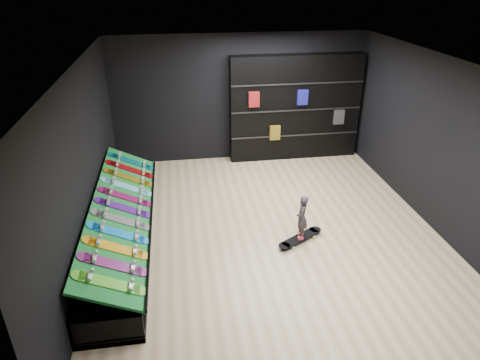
{
  "coord_description": "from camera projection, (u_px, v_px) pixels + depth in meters",
  "views": [
    {
      "loc": [
        -1.52,
        -6.33,
        4.31
      ],
      "look_at": [
        -0.5,
        0.2,
        1.0
      ],
      "focal_mm": 32.0,
      "sensor_mm": 36.0,
      "label": 1
    }
  ],
  "objects": [
    {
      "name": "turf_ramp",
      "position": [
        123.0,
        209.0,
        7.07
      ],
      "size": [
        0.92,
        4.5,
        0.46
      ],
      "primitive_type": "cube",
      "rotation": [
        0.0,
        0.44,
        0.0
      ],
      "color": "#106825",
      "rests_on": "display_rack"
    },
    {
      "name": "child",
      "position": [
        301.0,
        225.0,
        7.34
      ],
      "size": [
        0.18,
        0.21,
        0.48
      ],
      "primitive_type": "imported",
      "rotation": [
        0.0,
        0.0,
        -1.91
      ],
      "color": "black",
      "rests_on": "floor_skateboard"
    },
    {
      "name": "display_board_3",
      "position": [
        119.0,
        233.0,
        6.39
      ],
      "size": [
        0.93,
        0.22,
        0.5
      ],
      "primitive_type": null,
      "rotation": [
        0.0,
        0.44,
        0.0
      ],
      "color": "blue",
      "rests_on": "turf_ramp"
    },
    {
      "name": "back_shelving",
      "position": [
        295.0,
        108.0,
        10.29
      ],
      "size": [
        3.15,
        0.37,
        2.52
      ],
      "primitive_type": "cube",
      "color": "black",
      "rests_on": "ground"
    },
    {
      "name": "floor_skateboard",
      "position": [
        300.0,
        239.0,
        7.47
      ],
      "size": [
        0.96,
        0.69,
        0.09
      ],
      "primitive_type": null,
      "rotation": [
        0.0,
        0.0,
        0.53
      ],
      "color": "black",
      "rests_on": "ground"
    },
    {
      "name": "wall_left",
      "position": [
        83.0,
        168.0,
        6.65
      ],
      "size": [
        0.02,
        7.0,
        3.0
      ],
      "primitive_type": "cube",
      "color": "black",
      "rests_on": "ground"
    },
    {
      "name": "display_board_8",
      "position": [
        129.0,
        178.0,
        8.07
      ],
      "size": [
        0.93,
        0.22,
        0.5
      ],
      "primitive_type": null,
      "rotation": [
        0.0,
        0.44,
        0.0
      ],
      "color": "yellow",
      "rests_on": "turf_ramp"
    },
    {
      "name": "display_rack",
      "position": [
        123.0,
        233.0,
        7.27
      ],
      "size": [
        0.9,
        4.5,
        0.5
      ],
      "primitive_type": null,
      "color": "black",
      "rests_on": "ground"
    },
    {
      "name": "wall_right",
      "position": [
        439.0,
        146.0,
        7.48
      ],
      "size": [
        0.02,
        7.0,
        3.0
      ],
      "primitive_type": "cube",
      "color": "black",
      "rests_on": "ground"
    },
    {
      "name": "display_board_4",
      "position": [
        121.0,
        220.0,
        6.73
      ],
      "size": [
        0.93,
        0.22,
        0.5
      ],
      "primitive_type": null,
      "rotation": [
        0.0,
        0.44,
        0.0
      ],
      "color": "black",
      "rests_on": "turf_ramp"
    },
    {
      "name": "display_board_0",
      "position": [
        110.0,
        283.0,
        5.38
      ],
      "size": [
        0.93,
        0.22,
        0.5
      ],
      "primitive_type": null,
      "rotation": [
        0.0,
        0.44,
        0.0
      ],
      "color": "green",
      "rests_on": "turf_ramp"
    },
    {
      "name": "display_board_7",
      "position": [
        127.0,
        187.0,
        7.73
      ],
      "size": [
        0.93,
        0.22,
        0.5
      ],
      "primitive_type": null,
      "rotation": [
        0.0,
        0.44,
        0.0
      ],
      "color": "#0CB2E5",
      "rests_on": "turf_ramp"
    },
    {
      "name": "wall_back",
      "position": [
        239.0,
        98.0,
        10.16
      ],
      "size": [
        6.0,
        0.02,
        3.0
      ],
      "primitive_type": "cube",
      "color": "black",
      "rests_on": "ground"
    },
    {
      "name": "display_board_5",
      "position": [
        123.0,
        208.0,
        7.06
      ],
      "size": [
        0.93,
        0.22,
        0.5
      ],
      "primitive_type": null,
      "rotation": [
        0.0,
        0.44,
        0.0
      ],
      "color": "purple",
      "rests_on": "turf_ramp"
    },
    {
      "name": "display_board_2",
      "position": [
        116.0,
        248.0,
        6.05
      ],
      "size": [
        0.93,
        0.22,
        0.5
      ],
      "primitive_type": null,
      "rotation": [
        0.0,
        0.44,
        0.0
      ],
      "color": "orange",
      "rests_on": "turf_ramp"
    },
    {
      "name": "floor",
      "position": [
        269.0,
        232.0,
        7.73
      ],
      "size": [
        6.0,
        7.0,
        0.01
      ],
      "primitive_type": "cube",
      "color": "beige",
      "rests_on": "ground"
    },
    {
      "name": "display_board_10",
      "position": [
        131.0,
        161.0,
        8.74
      ],
      "size": [
        0.93,
        0.22,
        0.5
      ],
      "primitive_type": null,
      "rotation": [
        0.0,
        0.44,
        0.0
      ],
      "color": "#0C8C99",
      "rests_on": "turf_ramp"
    },
    {
      "name": "display_board_6",
      "position": [
        125.0,
        197.0,
        7.4
      ],
      "size": [
        0.93,
        0.22,
        0.5
      ],
      "primitive_type": null,
      "rotation": [
        0.0,
        0.44,
        0.0
      ],
      "color": "#E5198C",
      "rests_on": "turf_ramp"
    },
    {
      "name": "ceiling",
      "position": [
        275.0,
        64.0,
        6.39
      ],
      "size": [
        6.0,
        7.0,
        0.01
      ],
      "primitive_type": "cube",
      "color": "white",
      "rests_on": "ground"
    },
    {
      "name": "wall_front",
      "position": [
        354.0,
        304.0,
        3.97
      ],
      "size": [
        6.0,
        0.02,
        3.0
      ],
      "primitive_type": "cube",
      "color": "black",
      "rests_on": "ground"
    },
    {
      "name": "display_board_9",
      "position": [
        130.0,
        169.0,
        8.41
      ],
      "size": [
        0.93,
        0.22,
        0.5
      ],
      "primitive_type": null,
      "rotation": [
        0.0,
        0.44,
        0.0
      ],
      "color": "red",
      "rests_on": "turf_ramp"
    },
    {
      "name": "display_board_1",
      "position": [
        113.0,
        264.0,
        5.72
      ],
      "size": [
        0.93,
        0.22,
        0.5
      ],
      "primitive_type": null,
      "rotation": [
        0.0,
        0.44,
        0.0
      ],
      "color": "#2626BF",
      "rests_on": "turf_ramp"
    }
  ]
}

